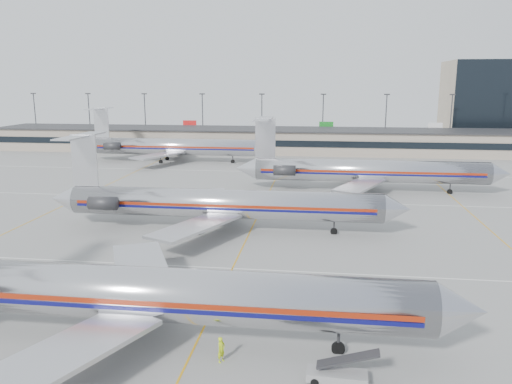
# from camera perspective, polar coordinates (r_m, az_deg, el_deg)

# --- Properties ---
(ground) EXTENTS (260.00, 260.00, 0.00)m
(ground) POSITION_cam_1_polar(r_m,az_deg,el_deg) (41.56, -5.18, -13.61)
(ground) COLOR gray
(ground) RESTS_ON ground
(apron_markings) EXTENTS (160.00, 0.15, 0.02)m
(apron_markings) POSITION_cam_1_polar(r_m,az_deg,el_deg) (50.56, -2.72, -8.72)
(apron_markings) COLOR silver
(apron_markings) RESTS_ON ground
(terminal) EXTENTS (162.00, 17.00, 6.25)m
(terminal) POSITION_cam_1_polar(r_m,az_deg,el_deg) (135.52, 3.77, 5.92)
(terminal) COLOR gray
(terminal) RESTS_ON ground
(light_mast_row) EXTENTS (163.60, 0.40, 15.28)m
(light_mast_row) POSITION_cam_1_polar(r_m,az_deg,el_deg) (149.00, 4.15, 8.59)
(light_mast_row) COLOR #38383D
(light_mast_row) RESTS_ON ground
(distant_building) EXTENTS (30.00, 20.00, 25.00)m
(distant_building) POSITION_cam_1_polar(r_m,az_deg,el_deg) (173.07, 25.74, 9.23)
(distant_building) COLOR tan
(distant_building) RESTS_ON ground
(jet_foreground) EXTENTS (48.28, 28.43, 12.64)m
(jet_foreground) POSITION_cam_1_polar(r_m,az_deg,el_deg) (37.38, -15.32, -10.92)
(jet_foreground) COLOR silver
(jet_foreground) RESTS_ON ground
(jet_second_row) EXTENTS (45.69, 26.90, 11.96)m
(jet_second_row) POSITION_cam_1_polar(r_m,az_deg,el_deg) (62.63, -4.51, -1.28)
(jet_second_row) COLOR silver
(jet_second_row) RESTS_ON ground
(jet_third_row) EXTENTS (45.84, 28.19, 12.53)m
(jet_third_row) POSITION_cam_1_polar(r_m,az_deg,el_deg) (86.81, 12.24, 2.40)
(jet_third_row) COLOR silver
(jet_third_row) RESTS_ON ground
(jet_back_row) EXTENTS (46.31, 28.49, 12.66)m
(jet_back_row) POSITION_cam_1_polar(r_m,az_deg,el_deg) (119.22, -9.57, 5.16)
(jet_back_row) COLOR silver
(jet_back_row) RESTS_ON ground
(belt_loader) EXTENTS (4.44, 1.55, 2.33)m
(belt_loader) POSITION_cam_1_polar(r_m,az_deg,el_deg) (33.11, 9.40, -19.79)
(belt_loader) COLOR gray
(belt_loader) RESTS_ON ground
(ramp_worker_near) EXTENTS (0.67, 0.76, 1.75)m
(ramp_worker_near) POSITION_cam_1_polar(r_m,az_deg,el_deg) (34.71, -3.99, -17.53)
(ramp_worker_near) COLOR #C2E115
(ramp_worker_near) RESTS_ON ground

